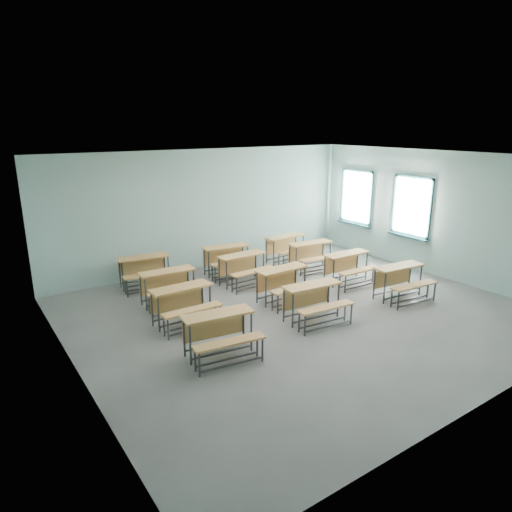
{
  "coord_description": "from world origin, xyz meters",
  "views": [
    {
      "loc": [
        -5.8,
        -6.84,
        3.83
      ],
      "look_at": [
        -0.32,
        1.2,
        1.0
      ],
      "focal_mm": 32.0,
      "sensor_mm": 36.0,
      "label": 1
    }
  ],
  "objects_px": {
    "desk_unit_r1c0": "(184,300)",
    "desk_unit_r3c1": "(228,256)",
    "desk_unit_r1c1": "(285,280)",
    "desk_unit_r0c0": "(220,329)",
    "desk_unit_r2c1": "(244,265)",
    "desk_unit_r3c2": "(288,245)",
    "desk_unit_r3c0": "(145,267)",
    "desk_unit_r1c2": "(349,264)",
    "desk_unit_r0c2": "(402,277)",
    "desk_unit_r0c1": "(315,297)",
    "desk_unit_r2c2": "(313,252)",
    "desk_unit_r2c0": "(169,283)"
  },
  "relations": [
    {
      "from": "desk_unit_r3c2",
      "to": "desk_unit_r1c0",
      "type": "bearing_deg",
      "value": -156.04
    },
    {
      "from": "desk_unit_r2c0",
      "to": "desk_unit_r2c2",
      "type": "xyz_separation_m",
      "value": [
        4.19,
        0.1,
        0.0
      ]
    },
    {
      "from": "desk_unit_r0c2",
      "to": "desk_unit_r2c2",
      "type": "height_order",
      "value": "same"
    },
    {
      "from": "desk_unit_r3c0",
      "to": "desk_unit_r3c2",
      "type": "xyz_separation_m",
      "value": [
        4.13,
        -0.28,
        0.0
      ]
    },
    {
      "from": "desk_unit_r1c2",
      "to": "desk_unit_r0c0",
      "type": "bearing_deg",
      "value": -160.74
    },
    {
      "from": "desk_unit_r1c0",
      "to": "desk_unit_r1c1",
      "type": "xyz_separation_m",
      "value": [
        2.37,
        -0.16,
        0.0
      ]
    },
    {
      "from": "desk_unit_r0c1",
      "to": "desk_unit_r3c0",
      "type": "distance_m",
      "value": 4.32
    },
    {
      "from": "desk_unit_r3c0",
      "to": "desk_unit_r3c2",
      "type": "relative_size",
      "value": 1.04
    },
    {
      "from": "desk_unit_r0c1",
      "to": "desk_unit_r3c2",
      "type": "distance_m",
      "value": 4.08
    },
    {
      "from": "desk_unit_r0c2",
      "to": "desk_unit_r1c0",
      "type": "xyz_separation_m",
      "value": [
        -4.65,
        1.51,
        0.0
      ]
    },
    {
      "from": "desk_unit_r0c2",
      "to": "desk_unit_r1c1",
      "type": "bearing_deg",
      "value": 154.72
    },
    {
      "from": "desk_unit_r1c0",
      "to": "desk_unit_r3c2",
      "type": "relative_size",
      "value": 0.97
    },
    {
      "from": "desk_unit_r2c1",
      "to": "desk_unit_r3c1",
      "type": "relative_size",
      "value": 0.96
    },
    {
      "from": "desk_unit_r2c1",
      "to": "desk_unit_r0c0",
      "type": "bearing_deg",
      "value": -131.75
    },
    {
      "from": "desk_unit_r0c1",
      "to": "desk_unit_r1c1",
      "type": "relative_size",
      "value": 1.04
    },
    {
      "from": "desk_unit_r2c0",
      "to": "desk_unit_r3c0",
      "type": "relative_size",
      "value": 0.96
    },
    {
      "from": "desk_unit_r0c1",
      "to": "desk_unit_r0c2",
      "type": "xyz_separation_m",
      "value": [
        2.44,
        -0.17,
        0.0
      ]
    },
    {
      "from": "desk_unit_r0c2",
      "to": "desk_unit_r3c1",
      "type": "height_order",
      "value": "same"
    },
    {
      "from": "desk_unit_r0c2",
      "to": "desk_unit_r2c1",
      "type": "xyz_separation_m",
      "value": [
        -2.41,
        2.8,
        0.0
      ]
    },
    {
      "from": "desk_unit_r3c0",
      "to": "desk_unit_r3c1",
      "type": "xyz_separation_m",
      "value": [
        2.14,
        -0.29,
        0.0
      ]
    },
    {
      "from": "desk_unit_r0c0",
      "to": "desk_unit_r2c1",
      "type": "relative_size",
      "value": 1.05
    },
    {
      "from": "desk_unit_r2c0",
      "to": "desk_unit_r3c1",
      "type": "xyz_separation_m",
      "value": [
        2.12,
        1.06,
        0.0
      ]
    },
    {
      "from": "desk_unit_r1c1",
      "to": "desk_unit_r2c1",
      "type": "relative_size",
      "value": 0.99
    },
    {
      "from": "desk_unit_r1c2",
      "to": "desk_unit_r3c1",
      "type": "height_order",
      "value": "same"
    },
    {
      "from": "desk_unit_r0c0",
      "to": "desk_unit_r1c1",
      "type": "distance_m",
      "value": 2.8
    },
    {
      "from": "desk_unit_r0c1",
      "to": "desk_unit_r2c0",
      "type": "bearing_deg",
      "value": 135.05
    },
    {
      "from": "desk_unit_r0c1",
      "to": "desk_unit_r3c0",
      "type": "height_order",
      "value": "same"
    },
    {
      "from": "desk_unit_r0c2",
      "to": "desk_unit_r1c2",
      "type": "distance_m",
      "value": 1.43
    },
    {
      "from": "desk_unit_r3c0",
      "to": "desk_unit_r3c1",
      "type": "height_order",
      "value": "same"
    },
    {
      "from": "desk_unit_r0c0",
      "to": "desk_unit_r3c0",
      "type": "xyz_separation_m",
      "value": [
        0.22,
        3.99,
        0.0
      ]
    },
    {
      "from": "desk_unit_r1c1",
      "to": "desk_unit_r1c2",
      "type": "relative_size",
      "value": 1.0
    },
    {
      "from": "desk_unit_r2c1",
      "to": "desk_unit_r3c2",
      "type": "relative_size",
      "value": 1.0
    },
    {
      "from": "desk_unit_r1c0",
      "to": "desk_unit_r2c1",
      "type": "relative_size",
      "value": 0.98
    },
    {
      "from": "desk_unit_r1c0",
      "to": "desk_unit_r3c1",
      "type": "height_order",
      "value": "same"
    },
    {
      "from": "desk_unit_r3c2",
      "to": "desk_unit_r2c1",
      "type": "bearing_deg",
      "value": -159.4
    },
    {
      "from": "desk_unit_r0c0",
      "to": "desk_unit_r2c2",
      "type": "relative_size",
      "value": 1.02
    },
    {
      "from": "desk_unit_r0c0",
      "to": "desk_unit_r2c0",
      "type": "relative_size",
      "value": 1.05
    },
    {
      "from": "desk_unit_r0c0",
      "to": "desk_unit_r3c0",
      "type": "relative_size",
      "value": 1.01
    },
    {
      "from": "desk_unit_r1c2",
      "to": "desk_unit_r3c0",
      "type": "relative_size",
      "value": 0.95
    },
    {
      "from": "desk_unit_r1c2",
      "to": "desk_unit_r2c0",
      "type": "relative_size",
      "value": 0.99
    },
    {
      "from": "desk_unit_r1c1",
      "to": "desk_unit_r3c0",
      "type": "xyz_separation_m",
      "value": [
        -2.21,
        2.61,
        0.0
      ]
    },
    {
      "from": "desk_unit_r2c1",
      "to": "desk_unit_r1c0",
      "type": "bearing_deg",
      "value": -152.72
    },
    {
      "from": "desk_unit_r1c1",
      "to": "desk_unit_r0c0",
      "type": "bearing_deg",
      "value": -151.83
    },
    {
      "from": "desk_unit_r0c0",
      "to": "desk_unit_r3c1",
      "type": "relative_size",
      "value": 1.0
    },
    {
      "from": "desk_unit_r1c1",
      "to": "desk_unit_r3c0",
      "type": "relative_size",
      "value": 0.95
    },
    {
      "from": "desk_unit_r0c2",
      "to": "desk_unit_r3c1",
      "type": "bearing_deg",
      "value": 128.02
    },
    {
      "from": "desk_unit_r1c2",
      "to": "desk_unit_r2c1",
      "type": "height_order",
      "value": "same"
    },
    {
      "from": "desk_unit_r2c1",
      "to": "desk_unit_r2c2",
      "type": "xyz_separation_m",
      "value": [
        2.14,
        -0.08,
        0.0
      ]
    },
    {
      "from": "desk_unit_r2c0",
      "to": "desk_unit_r3c0",
      "type": "height_order",
      "value": "same"
    },
    {
      "from": "desk_unit_r2c1",
      "to": "desk_unit_r3c0",
      "type": "height_order",
      "value": "same"
    }
  ]
}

